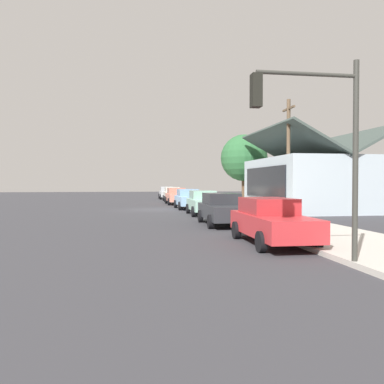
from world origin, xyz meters
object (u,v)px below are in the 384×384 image
at_px(utility_pole_wooden, 288,155).
at_px(car_charcoal, 223,209).
at_px(fire_hydrant_red, 210,204).
at_px(car_skyblue, 188,199).
at_px(shade_tree, 244,158).
at_px(car_cherry, 271,220).
at_px(car_seafoam, 203,202).
at_px(car_coral, 176,196).
at_px(car_silver, 167,193).
at_px(car_ivory, 172,194).
at_px(traffic_light_main, 316,128).

bearing_deg(utility_pole_wooden, car_charcoal, -48.22).
distance_m(car_charcoal, fire_hydrant_red, 10.62).
distance_m(car_skyblue, shade_tree, 8.59).
bearing_deg(car_skyblue, car_charcoal, -0.61).
height_order(car_charcoal, car_cherry, same).
distance_m(car_seafoam, car_cherry, 12.62).
bearing_deg(fire_hydrant_red, car_coral, -169.67).
bearing_deg(car_charcoal, fire_hydrant_red, 173.10).
xyz_separation_m(shade_tree, fire_hydrant_red, (6.66, -4.65, -3.95)).
height_order(car_silver, shade_tree, shade_tree).
height_order(car_ivory, fire_hydrant_red, car_ivory).
relative_size(car_charcoal, traffic_light_main, 0.94).
bearing_deg(shade_tree, car_skyblue, -51.64).
relative_size(car_cherry, fire_hydrant_red, 6.91).
bearing_deg(car_cherry, car_skyblue, -178.75).
distance_m(car_silver, car_seafoam, 25.24).
height_order(car_cherry, shade_tree, shade_tree).
relative_size(car_seafoam, car_charcoal, 0.94).
bearing_deg(shade_tree, car_ivory, -143.87).
height_order(car_seafoam, car_cherry, same).
bearing_deg(utility_pole_wooden, shade_tree, 176.97).
bearing_deg(car_skyblue, car_coral, -179.13).
xyz_separation_m(car_skyblue, shade_tree, (-4.83, 6.10, 3.64)).
bearing_deg(car_skyblue, car_seafoam, 0.81).
height_order(traffic_light_main, utility_pole_wooden, utility_pole_wooden).
height_order(car_coral, car_skyblue, same).
bearing_deg(car_charcoal, car_skyblue, -178.96).
height_order(car_coral, fire_hydrant_red, car_coral).
height_order(car_skyblue, utility_pole_wooden, utility_pole_wooden).
bearing_deg(traffic_light_main, car_coral, 179.85).
bearing_deg(car_cherry, utility_pole_wooden, 155.64).
xyz_separation_m(car_silver, traffic_light_main, (41.88, -0.28, 2.68)).
bearing_deg(traffic_light_main, car_silver, 179.61).
distance_m(car_ivory, car_coral, 6.14).
distance_m(car_ivory, car_charcoal, 25.32).
relative_size(car_ivory, car_coral, 0.96).
bearing_deg(car_coral, car_silver, 179.41).
relative_size(car_charcoal, fire_hydrant_red, 6.85).
xyz_separation_m(car_skyblue, utility_pole_wooden, (7.39, 5.45, 3.11)).
xyz_separation_m(car_skyblue, car_seafoam, (6.08, 0.11, -0.00)).
height_order(car_ivory, utility_pole_wooden, utility_pole_wooden).
relative_size(car_coral, car_seafoam, 1.07).
height_order(car_ivory, car_cherry, same).
distance_m(car_seafoam, fire_hydrant_red, 4.46).
bearing_deg(car_ivory, car_seafoam, 1.72).
bearing_deg(car_silver, car_charcoal, 0.78).
xyz_separation_m(car_seafoam, car_cherry, (12.62, 0.02, 0.00)).
bearing_deg(fire_hydrant_red, car_charcoal, -8.33).
bearing_deg(car_charcoal, shade_tree, 161.61).
bearing_deg(car_skyblue, car_silver, 179.55).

